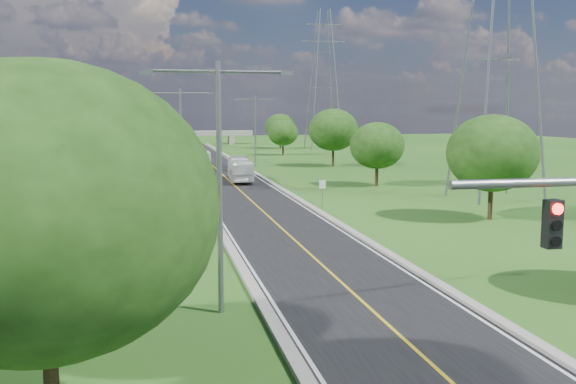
{
  "coord_description": "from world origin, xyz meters",
  "views": [
    {
      "loc": [
        -8.56,
        -13.07,
        8.13
      ],
      "look_at": [
        -0.27,
        25.99,
        3.0
      ],
      "focal_mm": 40.0,
      "sensor_mm": 36.0,
      "label": 1
    }
  ],
  "objects": [
    {
      "name": "tree_lf",
      "position": [
        -11.0,
        2.0,
        5.89
      ],
      "size": [
        7.98,
        7.98,
        9.28
      ],
      "color": "black",
      "rests_on": "ground"
    },
    {
      "name": "tree_rc",
      "position": [
        15.0,
        52.0,
        4.33
      ],
      "size": [
        5.88,
        5.88,
        6.84
      ],
      "color": "black",
      "rests_on": "ground"
    },
    {
      "name": "tree_ld",
      "position": [
        -17.0,
        74.0,
        4.95
      ],
      "size": [
        6.72,
        6.72,
        7.82
      ],
      "color": "black",
      "rests_on": "ground"
    },
    {
      "name": "tree_rf",
      "position": [
        18.0,
        120.0,
        4.64
      ],
      "size": [
        6.3,
        6.3,
        7.33
      ],
      "color": "black",
      "rests_on": "ground"
    },
    {
      "name": "tree_re",
      "position": [
        14.5,
        100.0,
        4.02
      ],
      "size": [
        5.46,
        5.46,
        6.35
      ],
      "color": "black",
      "rests_on": "ground"
    },
    {
      "name": "bus_outbound",
      "position": [
        1.18,
        59.1,
        1.41
      ],
      "size": [
        2.83,
        9.78,
        2.69
      ],
      "primitive_type": "imported",
      "rotation": [
        0.0,
        0.0,
        3.08
      ],
      "color": "silver",
      "rests_on": "road"
    },
    {
      "name": "streetlight_near_left",
      "position": [
        -6.0,
        12.0,
        5.94
      ],
      "size": [
        5.9,
        0.25,
        10.0
      ],
      "color": "slate",
      "rests_on": "ground"
    },
    {
      "name": "ground",
      "position": [
        0.0,
        60.0,
        0.0
      ],
      "size": [
        260.0,
        260.0,
        0.0
      ],
      "primitive_type": "plane",
      "color": "#1D4814",
      "rests_on": "ground"
    },
    {
      "name": "curb_left",
      "position": [
        -4.25,
        66.0,
        0.11
      ],
      "size": [
        0.5,
        150.0,
        0.22
      ],
      "primitive_type": "cube",
      "color": "gray",
      "rests_on": "ground"
    },
    {
      "name": "curb_right",
      "position": [
        4.25,
        66.0,
        0.11
      ],
      "size": [
        0.5,
        150.0,
        0.22
      ],
      "primitive_type": "cube",
      "color": "gray",
      "rests_on": "ground"
    },
    {
      "name": "speed_limit_sign",
      "position": [
        5.2,
        37.98,
        1.6
      ],
      "size": [
        0.55,
        0.09,
        2.4
      ],
      "color": "slate",
      "rests_on": "ground"
    },
    {
      "name": "road",
      "position": [
        0.0,
        66.0,
        0.03
      ],
      "size": [
        8.0,
        150.0,
        0.06
      ],
      "primitive_type": "cube",
      "color": "black",
      "rests_on": "ground"
    },
    {
      "name": "power_tower_far",
      "position": [
        26.0,
        115.0,
        14.01
      ],
      "size": [
        9.0,
        6.4,
        28.0
      ],
      "color": "slate",
      "rests_on": "ground"
    },
    {
      "name": "tree_le",
      "position": [
        -14.5,
        98.0,
        4.33
      ],
      "size": [
        5.88,
        5.88,
        6.84
      ],
      "color": "black",
      "rests_on": "ground"
    },
    {
      "name": "bus_inbound",
      "position": [
        -2.72,
        74.64,
        1.53
      ],
      "size": [
        3.17,
        10.67,
        2.93
      ],
      "primitive_type": "imported",
      "rotation": [
        0.0,
        0.0,
        0.07
      ],
      "color": "white",
      "rests_on": "road"
    },
    {
      "name": "tree_rb",
      "position": [
        16.0,
        30.0,
        4.95
      ],
      "size": [
        6.72,
        6.72,
        7.82
      ],
      "color": "black",
      "rests_on": "ground"
    },
    {
      "name": "overpass",
      "position": [
        0.0,
        140.0,
        2.41
      ],
      "size": [
        30.0,
        3.0,
        3.2
      ],
      "color": "gray",
      "rests_on": "ground"
    },
    {
      "name": "streetlight_mid_left",
      "position": [
        -6.0,
        45.0,
        5.94
      ],
      "size": [
        5.9,
        0.25,
        10.0
      ],
      "color": "slate",
      "rests_on": "ground"
    },
    {
      "name": "tree_rd",
      "position": [
        17.0,
        76.0,
        5.27
      ],
      "size": [
        7.14,
        7.14,
        8.3
      ],
      "color": "black",
      "rests_on": "ground"
    },
    {
      "name": "tree_lb",
      "position": [
        -16.0,
        28.0,
        4.64
      ],
      "size": [
        6.3,
        6.3,
        7.33
      ],
      "color": "black",
      "rests_on": "ground"
    },
    {
      "name": "tree_lc",
      "position": [
        -15.0,
        50.0,
        5.58
      ],
      "size": [
        7.56,
        7.56,
        8.79
      ],
      "color": "black",
      "rests_on": "ground"
    },
    {
      "name": "power_tower_near",
      "position": [
        22.0,
        40.0,
        14.01
      ],
      "size": [
        9.0,
        6.4,
        28.0
      ],
      "color": "slate",
      "rests_on": "ground"
    },
    {
      "name": "streetlight_far_right",
      "position": [
        6.0,
        78.0,
        5.94
      ],
      "size": [
        5.9,
        0.25,
        10.0
      ],
      "color": "slate",
      "rests_on": "ground"
    }
  ]
}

